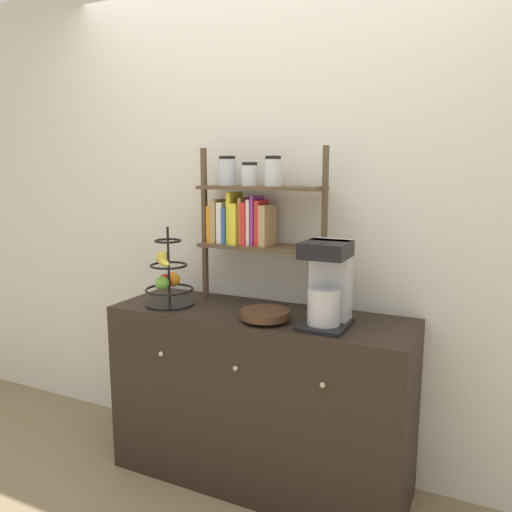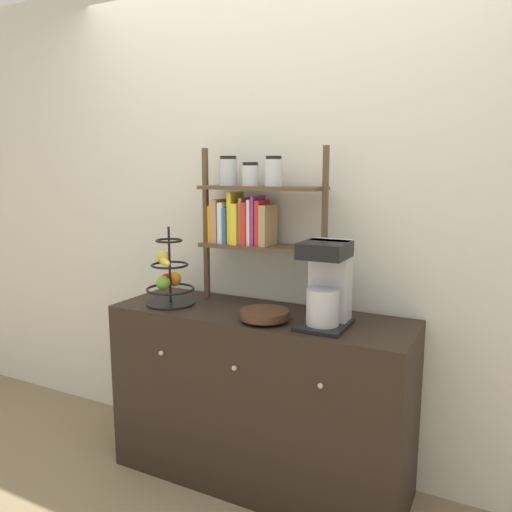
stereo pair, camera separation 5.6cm
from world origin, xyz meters
The scene contains 7 objects.
ground_plane centered at (0.00, 0.00, 0.00)m, with size 12.00×12.00×0.00m, color #847051.
wall_back centered at (0.00, 0.52, 1.30)m, with size 7.00×0.05×2.60m, color silver.
sideboard centered at (0.00, 0.24, 0.44)m, with size 1.47×0.49×0.87m.
coffee_maker centered at (0.35, 0.20, 1.06)m, with size 0.20×0.26×0.38m.
fruit_stand centered at (-0.48, 0.18, 1.01)m, with size 0.25×0.25×0.40m.
wooden_bowl centered at (0.08, 0.13, 0.91)m, with size 0.22×0.22×0.05m.
shelf_hutch centered at (-0.12, 0.37, 1.34)m, with size 0.68×0.20×0.79m.
Camera 2 is at (1.04, -1.83, 1.55)m, focal length 35.00 mm.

